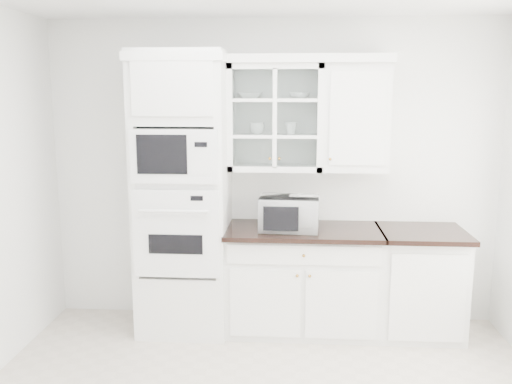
{
  "coord_description": "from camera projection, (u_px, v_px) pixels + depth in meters",
  "views": [
    {
      "loc": [
        0.18,
        -3.08,
        2.05
      ],
      "look_at": [
        -0.1,
        1.05,
        1.3
      ],
      "focal_mm": 38.0,
      "sensor_mm": 36.0,
      "label": 1
    }
  ],
  "objects": [
    {
      "name": "upper_cabinet_glass",
      "position": [
        275.0,
        118.0,
        4.62
      ],
      "size": [
        0.8,
        0.33,
        0.9
      ],
      "color": "white",
      "rests_on": "room_shell"
    },
    {
      "name": "bowl_a",
      "position": [
        250.0,
        96.0,
        4.62
      ],
      "size": [
        0.23,
        0.23,
        0.05
      ],
      "primitive_type": "imported",
      "rotation": [
        0.0,
        0.0,
        0.06
      ],
      "color": "white",
      "rests_on": "upper_cabinet_glass"
    },
    {
      "name": "crown_molding",
      "position": [
        263.0,
        59.0,
        4.52
      ],
      "size": [
        2.14,
        0.38,
        0.07
      ],
      "primitive_type": "cube",
      "color": "white",
      "rests_on": "room_shell"
    },
    {
      "name": "oven_column",
      "position": [
        183.0,
        195.0,
        4.63
      ],
      "size": [
        0.76,
        0.68,
        2.4
      ],
      "color": "white",
      "rests_on": "ground"
    },
    {
      "name": "bowl_b",
      "position": [
        300.0,
        96.0,
        4.59
      ],
      "size": [
        0.2,
        0.2,
        0.05
      ],
      "primitive_type": "imported",
      "rotation": [
        0.0,
        0.0,
        0.17
      ],
      "color": "white",
      "rests_on": "upper_cabinet_glass"
    },
    {
      "name": "extra_base_cabinet",
      "position": [
        419.0,
        281.0,
        4.65
      ],
      "size": [
        0.72,
        0.67,
        0.92
      ],
      "color": "white",
      "rests_on": "ground"
    },
    {
      "name": "room_shell",
      "position": [
        265.0,
        137.0,
        3.5
      ],
      "size": [
        4.0,
        3.5,
        2.7
      ],
      "color": "white",
      "rests_on": "ground"
    },
    {
      "name": "countertop_microwave",
      "position": [
        289.0,
        213.0,
        4.56
      ],
      "size": [
        0.52,
        0.44,
        0.28
      ],
      "primitive_type": "imported",
      "rotation": [
        0.0,
        0.0,
        3.08
      ],
      "color": "white",
      "rests_on": "base_cabinet_run"
    },
    {
      "name": "base_cabinet_run",
      "position": [
        303.0,
        279.0,
        4.72
      ],
      "size": [
        1.32,
        0.67,
        0.92
      ],
      "color": "white",
      "rests_on": "ground"
    },
    {
      "name": "upper_cabinet_solid",
      "position": [
        355.0,
        118.0,
        4.58
      ],
      "size": [
        0.55,
        0.33,
        0.9
      ],
      "primitive_type": "cube",
      "color": "white",
      "rests_on": "room_shell"
    },
    {
      "name": "cup_b",
      "position": [
        291.0,
        128.0,
        4.63
      ],
      "size": [
        0.12,
        0.12,
        0.1
      ],
      "primitive_type": "imported",
      "rotation": [
        0.0,
        0.0,
        0.1
      ],
      "color": "white",
      "rests_on": "upper_cabinet_glass"
    },
    {
      "name": "cup_a",
      "position": [
        257.0,
        128.0,
        4.65
      ],
      "size": [
        0.14,
        0.14,
        0.1
      ],
      "primitive_type": "imported",
      "rotation": [
        0.0,
        0.0,
        0.12
      ],
      "color": "white",
      "rests_on": "upper_cabinet_glass"
    }
  ]
}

